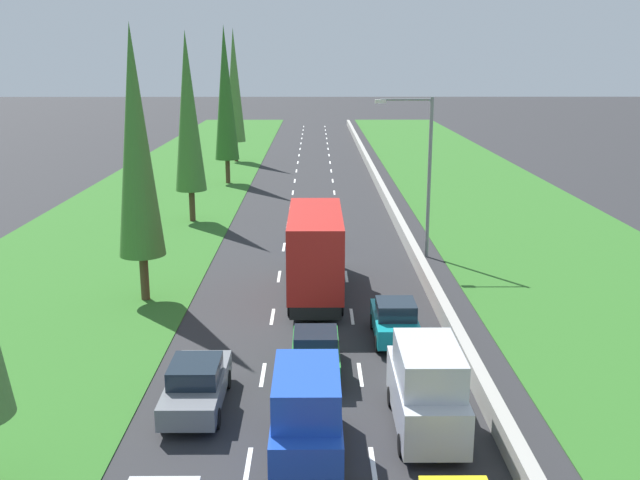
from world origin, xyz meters
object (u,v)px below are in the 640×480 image
(teal_hatchback_right_lane, at_px, (395,321))
(street_light_mast, at_px, (423,166))
(green_hatchback_centre_lane, at_px, (316,352))
(poplar_tree_fifth, at_px, (234,86))
(poplar_tree_third, at_px, (188,113))
(poplar_tree_second, at_px, (136,143))
(silver_van_right_lane, at_px, (427,388))
(poplar_tree_fourth, at_px, (225,94))
(red_box_truck_centre_lane, at_px, (315,250))
(blue_van_centre_lane, at_px, (307,415))
(blue_hatchback_centre_lane, at_px, (314,235))
(grey_sedan_left_lane, at_px, (196,385))

(teal_hatchback_right_lane, xyz_separation_m, street_light_mast, (2.82, 12.56, 4.40))
(green_hatchback_centre_lane, distance_m, poplar_tree_fifth, 55.92)
(poplar_tree_third, height_order, street_light_mast, poplar_tree_third)
(poplar_tree_third, bearing_deg, poplar_tree_second, -88.13)
(poplar_tree_second, bearing_deg, poplar_tree_third, 91.87)
(poplar_tree_second, bearing_deg, silver_van_right_lane, -47.40)
(teal_hatchback_right_lane, bearing_deg, poplar_tree_fourth, 106.48)
(red_box_truck_centre_lane, xyz_separation_m, poplar_tree_third, (-8.54, 15.93, 5.30))
(teal_hatchback_right_lane, distance_m, poplar_tree_third, 25.69)
(silver_van_right_lane, height_order, poplar_tree_fourth, poplar_tree_fourth)
(blue_van_centre_lane, xyz_separation_m, blue_hatchback_centre_lane, (0.19, 23.42, -0.56))
(teal_hatchback_right_lane, distance_m, poplar_tree_fourth, 39.71)
(blue_van_centre_lane, relative_size, teal_hatchback_right_lane, 1.26)
(grey_sedan_left_lane, distance_m, poplar_tree_fourth, 43.97)
(poplar_tree_fourth, bearing_deg, silver_van_right_lane, -75.89)
(silver_van_right_lane, distance_m, blue_hatchback_centre_lane, 22.00)
(green_hatchback_centre_lane, distance_m, blue_hatchback_centre_lane, 17.65)
(green_hatchback_centre_lane, xyz_separation_m, blue_hatchback_centre_lane, (-0.05, 17.65, 0.00))
(grey_sedan_left_lane, bearing_deg, poplar_tree_fourth, 95.35)
(grey_sedan_left_lane, relative_size, poplar_tree_fifth, 0.32)
(red_box_truck_centre_lane, distance_m, grey_sedan_left_lane, 12.38)
(blue_van_centre_lane, xyz_separation_m, green_hatchback_centre_lane, (0.24, 5.77, -0.56))
(poplar_tree_second, xyz_separation_m, poplar_tree_fifth, (-0.66, 46.52, 0.76))
(silver_van_right_lane, relative_size, grey_sedan_left_lane, 1.09)
(teal_hatchback_right_lane, bearing_deg, green_hatchback_centre_lane, -135.01)
(poplar_tree_fourth, xyz_separation_m, street_light_mast, (13.90, -24.90, -2.76))
(poplar_tree_fourth, bearing_deg, green_hatchback_centre_lane, -79.00)
(poplar_tree_second, bearing_deg, street_light_mast, 28.16)
(green_hatchback_centre_lane, height_order, poplar_tree_second, poplar_tree_second)
(red_box_truck_centre_lane, relative_size, poplar_tree_third, 0.73)
(green_hatchback_centre_lane, height_order, street_light_mast, street_light_mast)
(teal_hatchback_right_lane, height_order, poplar_tree_fifth, poplar_tree_fifth)
(silver_van_right_lane, distance_m, green_hatchback_centre_lane, 5.30)
(teal_hatchback_right_lane, relative_size, poplar_tree_fourth, 0.28)
(grey_sedan_left_lane, relative_size, poplar_tree_fourth, 0.32)
(blue_van_centre_lane, distance_m, poplar_tree_fourth, 47.49)
(green_hatchback_centre_lane, bearing_deg, blue_van_centre_lane, -92.42)
(teal_hatchback_right_lane, height_order, blue_hatchback_centre_lane, same)
(grey_sedan_left_lane, distance_m, poplar_tree_second, 13.29)
(poplar_tree_third, height_order, poplar_tree_fifth, poplar_tree_fifth)
(blue_hatchback_centre_lane, distance_m, poplar_tree_third, 13.07)
(grey_sedan_left_lane, bearing_deg, poplar_tree_fifth, 94.78)
(grey_sedan_left_lane, bearing_deg, poplar_tree_third, 99.63)
(green_hatchback_centre_lane, xyz_separation_m, poplar_tree_third, (-8.54, 25.05, 6.64))
(silver_van_right_lane, distance_m, red_box_truck_centre_lane, 13.64)
(silver_van_right_lane, xyz_separation_m, green_hatchback_centre_lane, (-3.34, 4.08, -0.56))
(green_hatchback_centre_lane, relative_size, poplar_tree_fifth, 0.28)
(teal_hatchback_right_lane, bearing_deg, poplar_tree_second, 155.59)
(green_hatchback_centre_lane, xyz_separation_m, street_light_mast, (6.00, 15.74, 4.40))
(poplar_tree_fifth, bearing_deg, grey_sedan_left_lane, -85.22)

